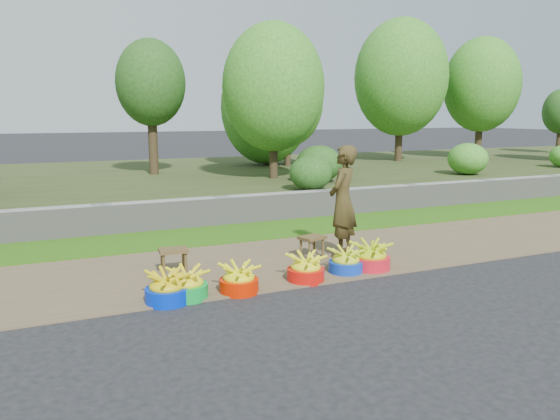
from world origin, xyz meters
name	(u,v)px	position (x,y,z in m)	size (l,w,h in m)	color
ground_plane	(325,285)	(0.00, 0.00, 0.00)	(120.00, 120.00, 0.00)	black
dirt_shoulder	(284,260)	(0.00, 1.25, 0.01)	(80.00, 2.50, 0.02)	brown
grass_verge	(238,233)	(0.00, 3.25, 0.02)	(80.00, 1.50, 0.04)	#2E6210
retaining_wall	(223,211)	(0.00, 4.10, 0.28)	(80.00, 0.35, 0.55)	gray
earth_bank	(167,183)	(0.00, 9.00, 0.25)	(80.00, 10.00, 0.50)	#35401C
vegetation	(75,96)	(-2.21, 8.89, 2.55)	(36.19, 8.53, 4.80)	#342818
basin_a	(167,289)	(-1.95, 0.16, 0.17)	(0.50, 0.50, 0.37)	#0026CA
basin_b	(187,285)	(-1.71, 0.21, 0.16)	(0.48, 0.48, 0.36)	#079A31
basin_c	(239,280)	(-1.08, 0.16, 0.16)	(0.48, 0.48, 0.35)	red
basin_d	(306,269)	(-0.15, 0.23, 0.16)	(0.48, 0.48, 0.36)	red
basin_e	(346,262)	(0.50, 0.34, 0.15)	(0.46, 0.46, 0.35)	#0D36BA
basin_f	(371,257)	(0.89, 0.33, 0.18)	(0.53, 0.53, 0.40)	red
stool_left	(174,254)	(-1.62, 1.23, 0.28)	(0.40, 0.32, 0.33)	#523F20
stool_right	(312,240)	(0.44, 1.21, 0.27)	(0.42, 0.37, 0.32)	#523F20
vendor_woman	(343,201)	(0.90, 1.12, 0.85)	(0.60, 0.39, 1.65)	black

